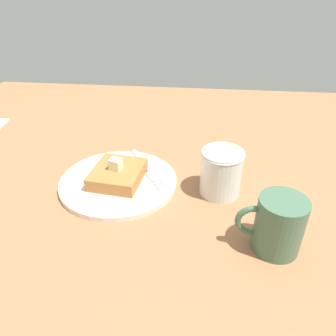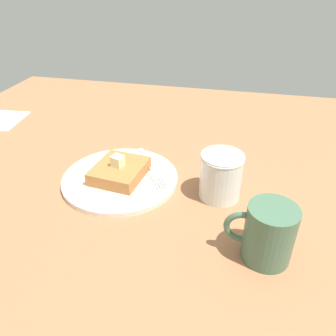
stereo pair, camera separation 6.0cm
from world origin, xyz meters
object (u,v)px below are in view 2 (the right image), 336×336
at_px(plate, 120,178).
at_px(coffee_mug, 268,233).
at_px(syrup_jar, 221,177).
at_px(fork, 152,169).

height_order(plate, coffee_mug, coffee_mug).
bearing_deg(plate, coffee_mug, 152.97).
bearing_deg(plate, syrup_jar, 178.34).
height_order(fork, coffee_mug, coffee_mug).
distance_m(fork, syrup_jar, 0.15).
distance_m(syrup_jar, coffee_mug, 0.15).
xyz_separation_m(fork, coffee_mug, (-0.22, 0.17, 0.03)).
height_order(syrup_jar, coffee_mug, coffee_mug).
xyz_separation_m(plate, coffee_mug, (-0.27, 0.14, 0.04)).
distance_m(plate, fork, 0.07).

